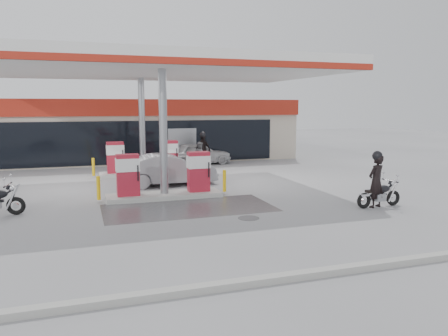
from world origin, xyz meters
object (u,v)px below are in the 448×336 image
at_px(pump_island_near, 164,180).
at_px(pump_island_far, 143,162).
at_px(biker_main, 376,181).
at_px(biker_walking, 203,150).
at_px(main_motorcycle, 380,195).
at_px(hatchback_silver, 169,170).
at_px(sedan_white, 199,153).
at_px(attendant, 200,156).

distance_m(pump_island_near, pump_island_far, 6.00).
height_order(biker_main, biker_walking, biker_walking).
bearing_deg(pump_island_near, pump_island_far, 90.00).
bearing_deg(pump_island_far, main_motorcycle, -54.81).
distance_m(pump_island_far, main_motorcycle, 12.23).
bearing_deg(hatchback_silver, pump_island_far, 9.96).
bearing_deg(sedan_white, biker_walking, 174.58).
distance_m(pump_island_near, hatchback_silver, 2.80).
bearing_deg(attendant, biker_walking, -26.53).
bearing_deg(pump_island_near, biker_main, -30.30).
xyz_separation_m(pump_island_near, biker_walking, (3.86, 8.20, 0.26)).
distance_m(pump_island_near, main_motorcycle, 8.11).
height_order(pump_island_near, pump_island_far, same).
bearing_deg(biker_walking, main_motorcycle, -100.78).
xyz_separation_m(sedan_white, biker_walking, (-0.03, -1.00, 0.30)).
bearing_deg(main_motorcycle, pump_island_far, 122.73).
relative_size(attendant, biker_walking, 0.82).
bearing_deg(pump_island_far, pump_island_near, -90.00).
xyz_separation_m(pump_island_far, main_motorcycle, (7.05, -9.99, -0.29)).
xyz_separation_m(biker_main, attendant, (-3.49, 11.01, -0.16)).
xyz_separation_m(pump_island_far, sedan_white, (3.89, 3.20, -0.03)).
xyz_separation_m(attendant, hatchback_silver, (-2.66, -4.29, -0.08)).
height_order(pump_island_far, biker_walking, biker_walking).
height_order(sedan_white, biker_walking, biker_walking).
bearing_deg(pump_island_near, biker_walking, 64.79).
height_order(sedan_white, hatchback_silver, hatchback_silver).
bearing_deg(pump_island_far, hatchback_silver, -77.88).
xyz_separation_m(pump_island_far, biker_walking, (3.86, 2.20, 0.26)).
height_order(main_motorcycle, biker_main, biker_main).
bearing_deg(pump_island_far, biker_walking, 29.67).
bearing_deg(attendant, main_motorcycle, -165.73).
bearing_deg(biker_walking, hatchback_silver, -145.31).
distance_m(pump_island_far, sedan_white, 5.04).
bearing_deg(attendant, hatchback_silver, 143.95).
height_order(attendant, biker_walking, biker_walking).
bearing_deg(hatchback_silver, main_motorcycle, -138.76).
bearing_deg(biker_walking, pump_island_far, -175.75).
height_order(sedan_white, attendant, attendant).
height_order(pump_island_near, attendant, pump_island_near).
height_order(hatchback_silver, biker_walking, biker_walking).
bearing_deg(main_motorcycle, attendant, 106.04).
bearing_deg(pump_island_near, sedan_white, 67.08).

